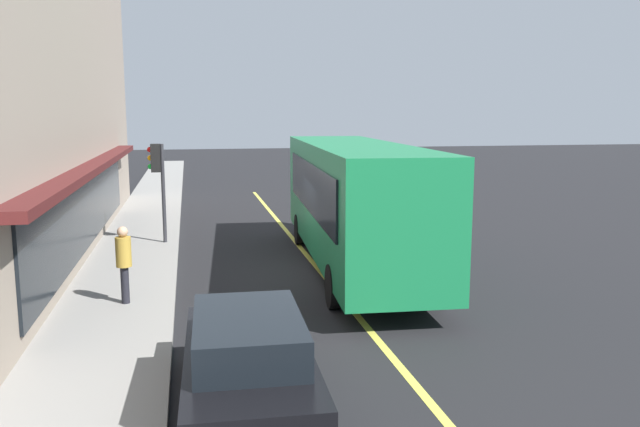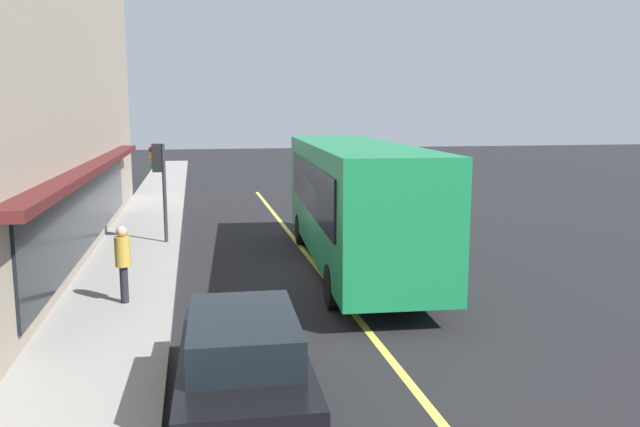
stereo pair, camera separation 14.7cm
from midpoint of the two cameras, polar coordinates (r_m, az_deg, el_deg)
ground at (r=17.49m, az=0.35°, el=-5.33°), size 120.00×120.00×0.00m
sidewalk at (r=17.23m, az=-16.79°, el=-5.69°), size 80.00×2.56×0.15m
lane_centre_stripe at (r=17.49m, az=0.35°, el=-5.31°), size 36.00×0.16×0.01m
bus at (r=17.63m, az=3.31°, el=1.35°), size 11.26×3.19×3.50m
traffic_light at (r=21.08m, az=-14.07°, el=3.87°), size 0.30×0.52×3.20m
car_black at (r=9.51m, az=-6.45°, el=-13.31°), size 4.36×1.97×1.52m
pedestrian_near_storefront at (r=14.68m, az=-16.99°, el=-3.75°), size 0.34×0.34×1.73m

